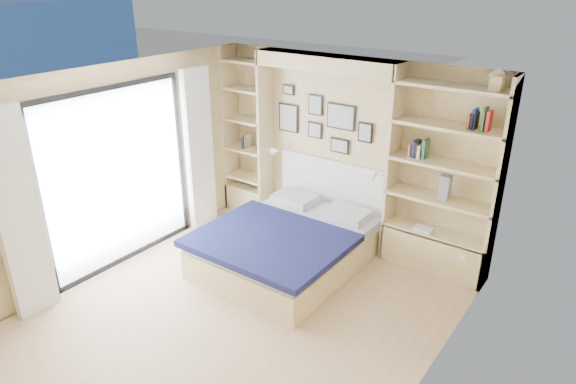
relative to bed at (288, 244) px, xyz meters
The scene contains 9 objects.
ground 1.17m from the bed, 79.58° to the right, with size 4.50×4.50×0.00m, color tan.
room_shell 0.91m from the bed, 114.12° to the left, with size 4.50×4.50×4.50m.
bed is the anchor object (origin of this frame).
photo_gallery 1.74m from the bed, 102.56° to the left, with size 1.48×0.02×0.82m.
reading_lamps 1.21m from the bed, 96.10° to the left, with size 1.92×0.12×0.15m.
shelf_decor 2.14m from the bed, 35.83° to the left, with size 3.58×0.23×2.03m.
deck 3.58m from the bed, 161.75° to the right, with size 3.20×4.00×0.05m, color #706552.
deck_chair 2.52m from the bed, behind, with size 0.70×0.83×0.72m.
shipping_container 12.09m from the bed, 166.47° to the left, with size 2.61×6.53×2.72m, color #24498A.
Camera 1 is at (3.14, -3.52, 3.46)m, focal length 32.00 mm.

